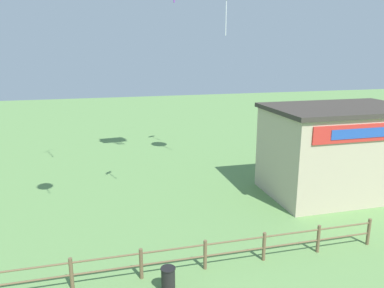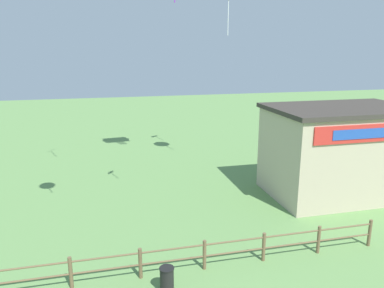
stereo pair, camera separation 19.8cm
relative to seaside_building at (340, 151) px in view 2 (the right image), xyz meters
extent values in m
cylinder|color=brown|center=(-14.55, -5.69, -1.98)|extent=(0.14, 0.14, 1.20)
cylinder|color=brown|center=(-12.10, -5.69, -1.98)|extent=(0.14, 0.14, 1.20)
cylinder|color=brown|center=(-9.65, -5.69, -1.98)|extent=(0.14, 0.14, 1.20)
cylinder|color=brown|center=(-7.20, -5.69, -1.98)|extent=(0.14, 0.14, 1.20)
cylinder|color=brown|center=(-4.74, -5.69, -1.98)|extent=(0.14, 0.14, 1.20)
cylinder|color=brown|center=(-2.29, -5.69, -1.98)|extent=(0.14, 0.14, 1.20)
cylinder|color=brown|center=(-9.65, -5.69, -1.56)|extent=(14.71, 0.07, 0.07)
cylinder|color=brown|center=(-9.65, -5.69, -2.04)|extent=(14.71, 0.07, 0.07)
cube|color=#B7A88E|center=(0.00, 0.01, -0.14)|extent=(7.90, 5.02, 4.89)
cube|color=#38332D|center=(0.00, 0.01, 2.43)|extent=(8.20, 5.32, 0.24)
cube|color=red|center=(0.00, -2.54, 1.61)|extent=(6.72, 0.08, 0.90)
cube|color=#234CAD|center=(0.00, -2.59, 1.61)|extent=(4.74, 0.04, 0.49)
cylinder|color=black|center=(-11.30, -6.78, -2.12)|extent=(0.48, 0.48, 0.93)
cylinder|color=black|center=(-11.30, -6.78, -1.63)|extent=(0.52, 0.52, 0.04)
cylinder|color=silver|center=(-5.19, 5.06, 7.75)|extent=(0.05, 0.05, 2.57)
camera|label=1|loc=(-13.37, -17.97, 5.68)|focal=35.00mm
camera|label=2|loc=(-13.18, -18.02, 5.68)|focal=35.00mm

